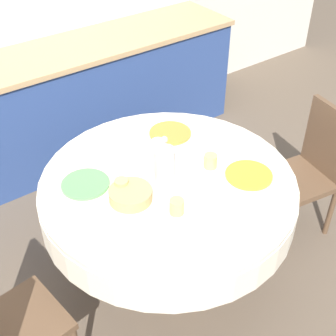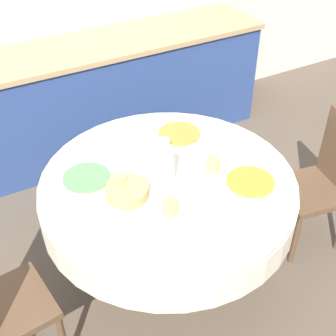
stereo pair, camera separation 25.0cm
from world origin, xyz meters
The scene contains 14 objects.
ground_plane centered at (0.00, 0.00, 0.00)m, with size 12.00×12.00×0.00m, color brown.
kitchen_counter centered at (0.00, 1.56, 0.47)m, with size 3.24×0.64×0.93m.
dining_table centered at (0.00, 0.00, 0.65)m, with size 1.42×1.42×0.77m.
chair_left centered at (1.04, -0.18, 0.50)m, with size 0.46×0.46×0.92m.
plate_near_left centered at (-0.33, -0.30, 0.78)m, with size 0.26×0.26×0.01m, color white.
cup_near_left centered at (-0.12, -0.24, 0.81)m, with size 0.07×0.07×0.08m, color #DBB766.
plate_near_right centered at (0.38, -0.24, 0.78)m, with size 0.26×0.26×0.01m, color yellow.
cup_near_right centered at (0.26, -0.05, 0.81)m, with size 0.07×0.07×0.08m, color #DBB766.
plate_far_left centered at (-0.39, 0.22, 0.78)m, with size 0.26×0.26×0.01m, color #5BA85B.
cup_far_left centered at (-0.26, 0.06, 0.81)m, with size 0.07×0.07×0.08m, color #DBB766.
plate_far_right centered at (0.27, 0.35, 0.78)m, with size 0.26×0.26×0.01m, color orange.
cup_far_right centered at (0.10, 0.24, 0.81)m, with size 0.07×0.07×0.08m, color white.
coffee_carafe centered at (-0.02, 0.01, 0.90)m, with size 0.12×0.12×0.29m.
bread_basket centered at (-0.25, -0.02, 0.81)m, with size 0.22×0.22×0.06m, color tan.
Camera 2 is at (-0.95, -1.72, 2.39)m, focal length 50.00 mm.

